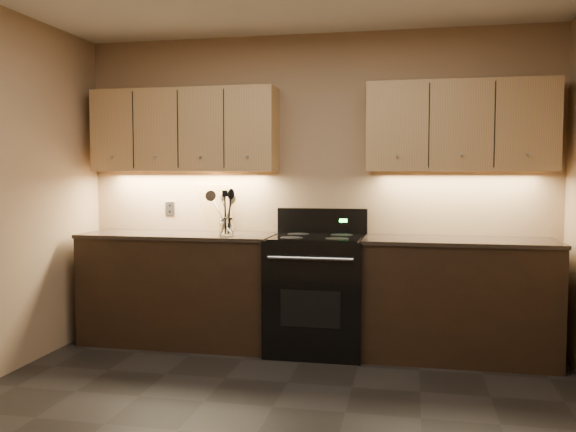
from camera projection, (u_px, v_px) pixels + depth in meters
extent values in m
cube|color=tan|center=(314.00, 189.00, 5.17)|extent=(4.00, 0.04, 2.60)
cube|color=black|center=(180.00, 290.00, 5.16)|extent=(1.60, 0.60, 0.90)
cube|color=#3D2F26|center=(179.00, 235.00, 5.13)|extent=(1.62, 0.62, 0.03)
cube|color=black|center=(458.00, 301.00, 4.70)|extent=(1.44, 0.60, 0.90)
cube|color=#3D2F26|center=(459.00, 241.00, 4.67)|extent=(1.46, 0.62, 0.03)
cube|color=black|center=(317.00, 295.00, 4.90)|extent=(0.76, 0.65, 0.92)
cube|color=black|center=(317.00, 237.00, 4.86)|extent=(0.70, 0.60, 0.01)
cube|color=black|center=(322.00, 221.00, 5.14)|extent=(0.76, 0.07, 0.22)
cube|color=#19FF33|center=(343.00, 221.00, 5.06)|extent=(0.06, 0.00, 0.03)
cylinder|color=silver|center=(310.00, 258.00, 4.54)|extent=(0.65, 0.02, 0.02)
cube|color=black|center=(310.00, 309.00, 4.58)|extent=(0.46, 0.00, 0.28)
cylinder|color=black|center=(291.00, 238.00, 4.75)|extent=(0.18, 0.18, 0.00)
cylinder|color=black|center=(337.00, 239.00, 4.68)|extent=(0.18, 0.18, 0.00)
cylinder|color=black|center=(298.00, 234.00, 5.05)|extent=(0.18, 0.18, 0.00)
cylinder|color=black|center=(342.00, 235.00, 4.98)|extent=(0.18, 0.18, 0.00)
cube|color=tan|center=(184.00, 130.00, 5.21)|extent=(1.60, 0.30, 0.70)
cube|color=tan|center=(460.00, 126.00, 4.76)|extent=(1.44, 0.30, 0.70)
cube|color=#B2B5BA|center=(170.00, 209.00, 5.44)|extent=(0.08, 0.01, 0.12)
cylinder|color=white|center=(226.00, 226.00, 4.96)|extent=(0.14, 0.14, 0.14)
cylinder|color=white|center=(226.00, 234.00, 4.96)|extent=(0.11, 0.11, 0.02)
cube|color=#D4B572|center=(215.00, 208.00, 5.33)|extent=(0.33, 0.14, 0.41)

